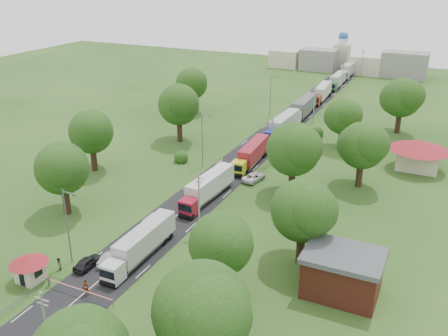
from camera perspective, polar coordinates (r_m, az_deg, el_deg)
The scene contains 44 objects.
ground at distance 76.72m, azimuth -3.99°, elevation -4.25°, with size 260.00×260.00×0.00m, color #234918.
road at distance 93.11m, azimuth 1.97°, elevation 0.76°, with size 8.00×200.00×0.04m, color black.
boom_barrier at distance 59.72m, azimuth -17.19°, elevation -12.85°, with size 9.22×0.35×1.18m.
guard_booth at distance 62.69m, azimuth -21.39°, elevation -10.25°, with size 4.40×4.40×3.45m.
info_sign at distance 103.71m, azimuth 7.95°, elevation 4.62°, with size 0.12×3.10×4.10m.
pole_0 at distance 47.94m, azimuth -19.51°, elevation -17.42°, with size 1.60×0.24×9.00m.
pole_1 at distance 66.77m, azimuth -2.87°, elevation -4.01°, with size 1.60×0.24×9.00m.
pole_2 at distance 90.47m, azimuth 5.47°, elevation 3.17°, with size 1.60×0.24×9.00m.
pole_3 at distance 116.11m, azimuth 10.28°, elevation 7.27°, with size 1.60×0.24×9.00m.
pole_4 at distance 142.63m, azimuth 13.37°, elevation 9.84°, with size 1.60×0.24×9.00m.
pole_5 at distance 169.63m, azimuth 15.51°, elevation 11.58°, with size 1.60×0.24×9.00m.
lamp_0 at distance 62.81m, azimuth -17.41°, elevation -6.03°, with size 2.03×0.22×10.00m.
lamp_1 at distance 89.10m, azimuth -2.43°, elevation 3.54°, with size 2.03×0.22×10.00m.
lamp_2 at distance 119.93m, azimuth 5.40°, elevation 8.44°, with size 2.03×0.22×10.00m.
tree_1 at distance 42.96m, azimuth -2.46°, elevation -15.76°, with size 9.60×9.60×12.05m.
tree_2 at distance 53.97m, azimuth -0.31°, elevation -8.57°, with size 8.00×8.00×10.10m.
tree_3 at distance 60.08m, azimuth 9.04°, elevation -4.75°, with size 8.80×8.80×11.07m.
tree_4 at distance 77.52m, azimuth 7.98°, elevation 2.20°, with size 9.60×9.60×12.05m.
tree_5 at distance 83.21m, azimuth 15.57°, elevation 2.54°, with size 8.80×8.80×11.07m.
tree_6 at distance 100.52m, azimuth 13.43°, elevation 5.78°, with size 8.00×8.00×10.10m.
tree_7 at distance 113.34m, azimuth 19.64°, elevation 7.61°, with size 9.60×9.60×12.05m.
tree_10 at distance 74.90m, azimuth -17.96°, elevation 0.03°, with size 8.80×8.80×11.07m.
tree_11 at distance 89.79m, azimuth -14.90°, elevation 4.06°, with size 8.80×8.80×11.07m.
tree_12 at distance 101.90m, azimuth -5.15°, elevation 7.27°, with size 9.60×9.60×12.05m.
tree_13 at distance 122.75m, azimuth -3.69°, elevation 9.62°, with size 8.80×8.80×11.07m.
house_brick at distance 57.75m, azimuth 13.36°, elevation -11.61°, with size 8.60×6.60×5.20m.
house_cream at distance 94.79m, azimuth 21.42°, elevation 1.91°, with size 10.08×10.08×5.80m.
distant_town at distance 175.54m, azimuth 14.21°, elevation 11.65°, with size 52.00×8.00×8.00m.
church at distance 183.88m, azimuth 13.34°, elevation 12.80°, with size 5.00×5.00×12.30m.
truck_0 at distance 63.56m, azimuth -9.45°, elevation -8.55°, with size 2.38×13.59×3.77m.
truck_1 at distance 77.31m, azimuth -1.88°, elevation -2.29°, with size 3.06×14.10×3.89m.
truck_2 at distance 91.22m, azimuth 3.20°, elevation 1.63°, with size 3.04×13.86×3.83m.
truck_3 at distance 107.24m, azimuth 6.76°, elevation 4.85°, with size 2.90×15.26×4.22m.
truck_4 at distance 121.43m, azimuth 9.05°, elevation 6.84°, with size 2.98×15.53×4.30m.
truck_5 at distance 137.23m, azimuth 11.11°, elevation 8.44°, with size 3.11×14.51×4.01m.
truck_6 at distance 153.35m, azimuth 12.82°, elevation 9.74°, with size 2.41×13.96×3.87m.
truck_7 at distance 169.34m, azimuth 14.11°, elevation 10.86°, with size 3.15×15.43×4.27m.
car_lane_front at distance 63.79m, azimuth -15.31°, elevation -10.36°, with size 1.64×4.07×1.39m, color black.
car_lane_mid at distance 63.94m, azimuth -12.76°, elevation -10.00°, with size 1.47×4.21×1.39m, color gray.
car_lane_rear at distance 69.77m, azimuth -8.82°, elevation -6.71°, with size 2.02×4.97×1.44m, color black.
car_verge_near at distance 84.74m, azimuth 3.45°, elevation -1.03°, with size 2.30×4.99×1.39m, color silver.
car_verge_far at distance 102.23m, azimuth 8.23°, elevation 3.03°, with size 1.87×4.65×1.58m, color #5A5B61.
pedestrian_near at distance 58.91m, azimuth -15.50°, elevation -13.09°, with size 0.70×0.46×1.92m, color gray.
pedestrian_booth at distance 64.15m, azimuth -18.36°, elevation -10.43°, with size 0.78×0.61×1.61m, color gray.
Camera 1 is at (33.97, -59.56, 34.43)m, focal length 40.00 mm.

